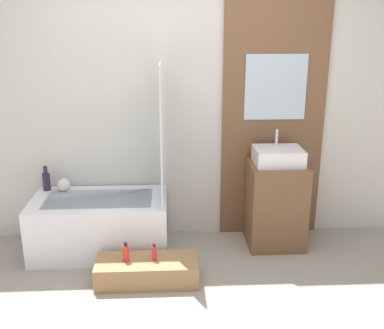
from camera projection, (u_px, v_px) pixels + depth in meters
name	position (u px, v px, depth m)	size (l,w,h in m)	color
wall_tiled_back	(180.00, 99.00, 4.04)	(4.20, 0.06, 2.60)	beige
wall_wood_accent	(275.00, 98.00, 4.03)	(0.93, 0.04, 2.60)	brown
bathtub	(101.00, 225.00, 3.96)	(1.17, 0.64, 0.50)	white
glass_shower_screen	(162.00, 133.00, 3.73)	(0.01, 0.57, 1.16)	silver
wooden_step_bench	(147.00, 271.00, 3.53)	(0.80, 0.33, 0.19)	#997047
vanity_cabinet	(275.00, 204.00, 4.06)	(0.49, 0.47, 0.77)	brown
sink	(278.00, 156.00, 3.93)	(0.41, 0.34, 0.29)	white
vase_tall_dark	(46.00, 180.00, 4.06)	(0.07, 0.07, 0.22)	#2D1E33
vase_round_light	(64.00, 185.00, 4.06)	(0.11, 0.11, 0.11)	silver
bottle_soap_primary	(126.00, 253.00, 3.47)	(0.05, 0.05, 0.16)	red
bottle_soap_secondary	(154.00, 253.00, 3.49)	(0.04, 0.04, 0.14)	red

